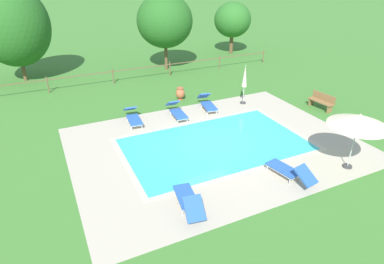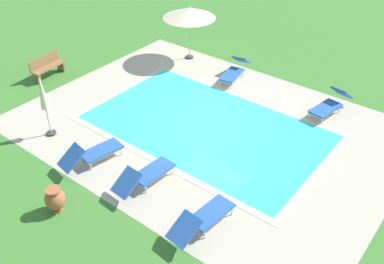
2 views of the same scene
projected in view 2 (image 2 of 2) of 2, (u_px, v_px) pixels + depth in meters
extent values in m
plane|color=#3D752D|center=(206.00, 127.00, 15.06)|extent=(160.00, 160.00, 0.00)
cube|color=#B2A893|center=(206.00, 126.00, 15.05)|extent=(12.59, 9.35, 0.01)
cube|color=#38C6D1|center=(206.00, 126.00, 15.05)|extent=(7.99, 4.76, 0.01)
cube|color=#C0B59F|center=(158.00, 162.00, 13.44)|extent=(8.47, 0.24, 0.01)
cube|color=#C0B59F|center=(245.00, 98.00, 16.66)|extent=(8.47, 0.24, 0.01)
cube|color=#C0B59F|center=(123.00, 90.00, 17.13)|extent=(0.24, 4.76, 0.01)
cube|color=#C0B59F|center=(317.00, 174.00, 12.97)|extent=(0.24, 4.76, 0.01)
cube|color=#2856A8|center=(101.00, 150.00, 13.43)|extent=(0.81, 1.38, 0.07)
cube|color=#2856A8|center=(71.00, 158.00, 12.74)|extent=(0.72, 0.82, 0.54)
cube|color=silver|center=(102.00, 152.00, 13.46)|extent=(0.78, 1.35, 0.04)
cylinder|color=silver|center=(112.00, 144.00, 13.98)|extent=(0.04, 0.04, 0.28)
cylinder|color=silver|center=(121.00, 151.00, 13.67)|extent=(0.04, 0.04, 0.28)
cylinder|color=silver|center=(82.00, 158.00, 13.38)|extent=(0.04, 0.04, 0.28)
cylinder|color=silver|center=(91.00, 166.00, 13.07)|extent=(0.04, 0.04, 0.28)
cube|color=#2856A8|center=(232.00, 75.00, 17.55)|extent=(0.83, 1.39, 0.07)
cube|color=#2856A8|center=(241.00, 60.00, 18.15)|extent=(0.73, 0.84, 0.51)
cube|color=silver|center=(232.00, 76.00, 17.58)|extent=(0.80, 1.36, 0.04)
cylinder|color=silver|center=(232.00, 86.00, 17.16)|extent=(0.04, 0.04, 0.28)
cylinder|color=silver|center=(220.00, 83.00, 17.35)|extent=(0.04, 0.04, 0.28)
cylinder|color=silver|center=(242.00, 74.00, 17.96)|extent=(0.04, 0.04, 0.28)
cylinder|color=silver|center=(231.00, 72.00, 18.15)|extent=(0.04, 0.04, 0.28)
cube|color=#2856A8|center=(211.00, 213.00, 11.25)|extent=(0.71, 1.35, 0.07)
cube|color=#2856A8|center=(184.00, 229.00, 10.53)|extent=(0.66, 0.82, 0.46)
cube|color=silver|center=(211.00, 214.00, 11.29)|extent=(0.68, 1.32, 0.04)
cylinder|color=silver|center=(217.00, 202.00, 11.83)|extent=(0.04, 0.04, 0.28)
cylinder|color=silver|center=(232.00, 211.00, 11.54)|extent=(0.04, 0.04, 0.28)
cylinder|color=silver|center=(190.00, 224.00, 11.17)|extent=(0.04, 0.04, 0.28)
cylinder|color=silver|center=(204.00, 234.00, 10.88)|extent=(0.04, 0.04, 0.28)
cube|color=#2856A8|center=(325.00, 108.00, 15.44)|extent=(0.79, 1.38, 0.07)
cube|color=#2856A8|center=(342.00, 93.00, 15.85)|extent=(0.70, 0.80, 0.56)
cube|color=silver|center=(325.00, 110.00, 15.48)|extent=(0.76, 1.35, 0.04)
cylinder|color=silver|center=(322.00, 121.00, 15.08)|extent=(0.04, 0.04, 0.28)
cylinder|color=silver|center=(310.00, 115.00, 15.39)|extent=(0.04, 0.04, 0.28)
cylinder|color=silver|center=(339.00, 110.00, 15.70)|extent=(0.04, 0.04, 0.28)
cylinder|color=silver|center=(327.00, 104.00, 16.01)|extent=(0.04, 0.04, 0.28)
cube|color=#2856A8|center=(153.00, 171.00, 12.62)|extent=(0.68, 1.34, 0.07)
cube|color=#2856A8|center=(127.00, 183.00, 11.88)|extent=(0.65, 0.79, 0.50)
cube|color=silver|center=(153.00, 173.00, 12.65)|extent=(0.65, 1.31, 0.04)
cylinder|color=silver|center=(161.00, 163.00, 13.19)|extent=(0.04, 0.04, 0.28)
cylinder|color=silver|center=(173.00, 170.00, 12.92)|extent=(0.04, 0.04, 0.28)
cylinder|color=silver|center=(134.00, 181.00, 12.52)|extent=(0.04, 0.04, 0.28)
cylinder|color=silver|center=(146.00, 189.00, 12.24)|extent=(0.04, 0.04, 0.28)
cylinder|color=#383838|center=(189.00, 57.00, 19.54)|extent=(0.36, 0.36, 0.08)
cylinder|color=#B2B5B7|center=(189.00, 34.00, 18.90)|extent=(0.04, 0.04, 2.29)
cone|color=beige|center=(189.00, 13.00, 18.36)|extent=(2.26, 2.26, 0.45)
sphere|color=beige|center=(189.00, 7.00, 18.22)|extent=(0.06, 0.06, 0.06)
cylinder|color=#383838|center=(51.00, 133.00, 14.67)|extent=(0.32, 0.32, 0.08)
cylinder|color=#B2B5B7|center=(49.00, 121.00, 14.39)|extent=(0.04, 0.04, 1.04)
cone|color=beige|center=(42.00, 92.00, 13.74)|extent=(0.29, 0.29, 1.21)
sphere|color=beige|center=(38.00, 74.00, 13.38)|extent=(0.05, 0.05, 0.05)
cube|color=olive|center=(48.00, 67.00, 17.83)|extent=(0.59, 1.54, 0.06)
cube|color=olive|center=(44.00, 61.00, 17.79)|extent=(0.20, 1.50, 0.40)
cube|color=olive|center=(61.00, 66.00, 18.41)|extent=(0.40, 0.10, 0.41)
cube|color=olive|center=(37.00, 78.00, 17.53)|extent=(0.40, 0.10, 0.41)
cylinder|color=#A85B38|center=(57.00, 209.00, 11.74)|extent=(0.30, 0.30, 0.08)
ellipsoid|color=#A85B38|center=(55.00, 199.00, 11.53)|extent=(0.54, 0.54, 0.65)
cylinder|color=#A85B38|center=(53.00, 190.00, 11.35)|extent=(0.41, 0.41, 0.06)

